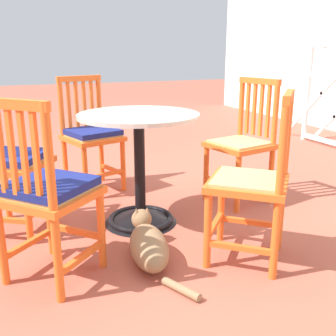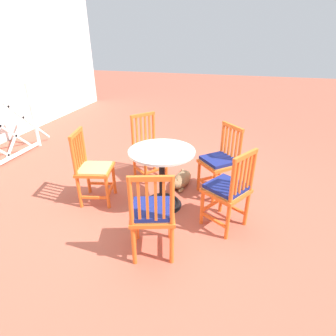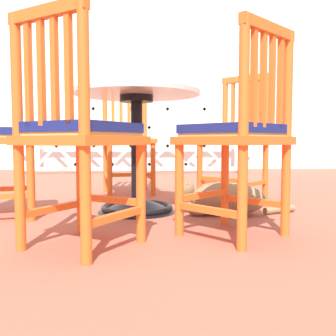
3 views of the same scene
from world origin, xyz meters
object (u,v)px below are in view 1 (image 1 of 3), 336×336
orange_chair_facing_out (9,162)px  orange_chair_at_corner (253,184)px  cafe_table (140,182)px  orange_chair_by_planter (46,194)px  tabby_cat (148,244)px  orange_chair_tucked_in (91,136)px  orange_chair_near_fence (242,145)px

orange_chair_facing_out → orange_chair_at_corner: (0.89, 1.17, -0.01)m
cafe_table → orange_chair_at_corner: orange_chair_at_corner is taller
orange_chair_facing_out → orange_chair_by_planter: 0.69m
cafe_table → tabby_cat: 0.54m
orange_chair_by_planter → orange_chair_at_corner: bearing=78.1°
orange_chair_tucked_in → orange_chair_by_planter: same height
cafe_table → orange_chair_by_planter: (0.47, -0.63, 0.16)m
orange_chair_by_planter → orange_chair_near_fence: 1.58m
cafe_table → orange_chair_tucked_in: bearing=-169.9°
cafe_table → orange_chair_facing_out: bearing=-104.5°
cafe_table → orange_chair_tucked_in: (-0.79, -0.14, 0.16)m
orange_chair_facing_out → orange_chair_near_fence: 1.62m
cafe_table → tabby_cat: cafe_table is taller
orange_chair_tucked_in → orange_chair_by_planter: (1.26, -0.49, 0.00)m
orange_chair_tucked_in → orange_chair_at_corner: (1.48, 0.54, -0.01)m
orange_chair_by_planter → tabby_cat: (0.02, 0.50, -0.35)m
cafe_table → orange_chair_near_fence: size_ratio=0.83×
cafe_table → orange_chair_facing_out: (-0.20, -0.77, 0.16)m
cafe_table → orange_chair_by_planter: 0.80m
orange_chair_by_planter → tabby_cat: size_ratio=1.22×
cafe_table → orange_chair_by_planter: orange_chair_by_planter is taller
tabby_cat → orange_chair_facing_out: bearing=-136.8°
tabby_cat → orange_chair_by_planter: bearing=-92.5°
orange_chair_at_corner → orange_chair_near_fence: bearing=151.0°
orange_chair_facing_out → tabby_cat: orange_chair_facing_out is taller
orange_chair_tucked_in → tabby_cat: (1.28, 0.02, -0.35)m
orange_chair_near_fence → tabby_cat: orange_chair_near_fence is taller
orange_chair_tucked_in → orange_chair_facing_out: 0.87m
cafe_table → tabby_cat: bearing=-14.1°
cafe_table → orange_chair_near_fence: 0.86m
orange_chair_tucked_in → orange_chair_facing_out: (0.59, -0.63, 0.00)m
cafe_table → orange_chair_near_fence: orange_chair_near_fence is taller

